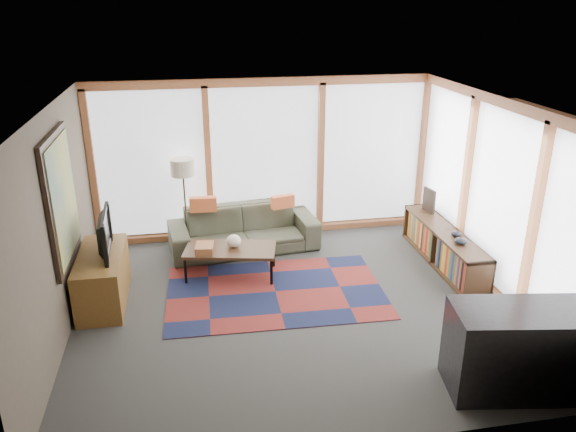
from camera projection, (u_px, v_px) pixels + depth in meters
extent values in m
plane|color=#323230|center=(294.00, 306.00, 7.29)|extent=(5.50, 5.50, 0.00)
cube|color=#493F34|center=(56.00, 228.00, 6.36)|extent=(0.04, 5.00, 2.60)
cube|color=#493F34|center=(352.00, 322.00, 4.53)|extent=(5.50, 0.04, 2.60)
cube|color=silver|center=(294.00, 105.00, 6.34)|extent=(5.50, 5.00, 0.04)
cube|color=white|center=(265.00, 159.00, 9.08)|extent=(5.30, 0.02, 2.35)
cube|color=white|center=(500.00, 199.00, 7.27)|extent=(0.02, 4.80, 2.35)
cube|color=black|center=(61.00, 198.00, 6.55)|extent=(0.05, 1.35, 1.55)
cube|color=yellow|center=(64.00, 198.00, 6.55)|extent=(0.02, 1.20, 1.40)
cube|color=maroon|center=(275.00, 292.00, 7.63)|extent=(2.96, 1.95, 0.01)
imported|color=#363B2B|center=(244.00, 229.00, 8.82)|extent=(2.38, 1.14, 0.67)
cube|color=#DD6334|center=(203.00, 204.00, 8.58)|extent=(0.42, 0.15, 0.23)
cube|color=#DD6334|center=(283.00, 202.00, 8.73)|extent=(0.38, 0.20, 0.20)
cube|color=#965B34|center=(205.00, 248.00, 7.83)|extent=(0.28, 0.33, 0.10)
ellipsoid|color=silver|center=(234.00, 241.00, 7.95)|extent=(0.24, 0.24, 0.18)
ellipsoid|color=black|center=(461.00, 241.00, 7.76)|extent=(0.21, 0.21, 0.09)
ellipsoid|color=black|center=(456.00, 234.00, 8.00)|extent=(0.19, 0.19, 0.08)
cube|color=black|center=(429.00, 200.00, 8.88)|extent=(0.09, 0.29, 0.38)
cube|color=brown|center=(103.00, 278.00, 7.29)|extent=(0.56, 1.34, 0.67)
imported|color=black|center=(99.00, 234.00, 7.12)|extent=(0.17, 0.94, 0.54)
cube|color=black|center=(522.00, 350.00, 5.61)|extent=(1.52, 0.88, 0.91)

